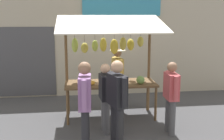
# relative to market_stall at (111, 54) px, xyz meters

# --- Properties ---
(ground_plane) EXTENTS (40.00, 40.00, 0.00)m
(ground_plane) POSITION_rel_market_stall_xyz_m (0.02, 0.06, -1.56)
(ground_plane) COLOR #424244
(street_backdrop) EXTENTS (9.00, 0.30, 3.40)m
(street_backdrop) POSITION_rel_market_stall_xyz_m (0.06, -2.13, 0.13)
(street_backdrop) COLOR #B2A893
(street_backdrop) RESTS_ON ground
(market_stall) EXTENTS (2.50, 1.46, 2.50)m
(market_stall) POSITION_rel_market_stall_xyz_m (0.00, 0.00, 0.00)
(market_stall) COLOR brown
(market_stall) RESTS_ON ground
(vendor_with_sunhat) EXTENTS (0.42, 0.69, 1.61)m
(vendor_with_sunhat) POSITION_rel_market_stall_xyz_m (-0.27, -0.69, -0.61)
(vendor_with_sunhat) COLOR navy
(vendor_with_sunhat) RESTS_ON ground
(shopper_with_ponytail) EXTENTS (0.34, 0.70, 1.70)m
(shopper_with_ponytail) POSITION_rel_market_stall_xyz_m (0.11, 1.75, -0.57)
(shopper_with_ponytail) COLOR #232328
(shopper_with_ponytail) RESTS_ON ground
(shopper_with_shopping_bag) EXTENTS (0.23, 0.67, 1.56)m
(shopper_with_shopping_bag) POSITION_rel_market_stall_xyz_m (-1.12, 1.22, -0.67)
(shopper_with_shopping_bag) COLOR #4C4C51
(shopper_with_shopping_bag) RESTS_ON ground
(shopper_in_striped_shirt) EXTENTS (0.26, 0.72, 1.69)m
(shopper_in_striped_shirt) POSITION_rel_market_stall_xyz_m (0.70, 1.80, -0.58)
(shopper_in_striped_shirt) COLOR #232328
(shopper_in_striped_shirt) RESTS_ON ground
(shopper_in_grey_tee) EXTENTS (0.25, 0.66, 1.51)m
(shopper_in_grey_tee) POSITION_rel_market_stall_xyz_m (0.24, 0.99, -0.71)
(shopper_in_grey_tee) COLOR #4C4C51
(shopper_in_grey_tee) RESTS_ON ground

